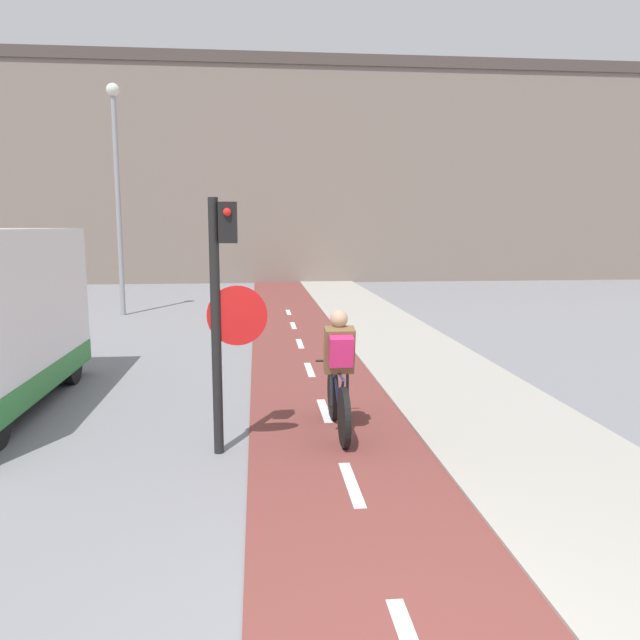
# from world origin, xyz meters

# --- Properties ---
(building_row_background) EXTENTS (60.00, 5.20, 9.98)m
(building_row_background) POSITION_xyz_m (0.00, 27.97, 5.00)
(building_row_background) COLOR slate
(building_row_background) RESTS_ON ground_plane
(traffic_light_pole) EXTENTS (0.67, 0.25, 2.87)m
(traffic_light_pole) POSITION_xyz_m (-1.28, 4.06, 1.79)
(traffic_light_pole) COLOR black
(traffic_light_pole) RESTS_ON ground_plane
(street_lamp_far) EXTENTS (0.36, 0.36, 6.45)m
(street_lamp_far) POSITION_xyz_m (-4.79, 15.57, 3.97)
(street_lamp_far) COLOR gray
(street_lamp_far) RESTS_ON ground_plane
(cyclist_near) EXTENTS (0.46, 1.79, 1.56)m
(cyclist_near) POSITION_xyz_m (0.08, 4.58, 0.73)
(cyclist_near) COLOR black
(cyclist_near) RESTS_ON ground_plane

